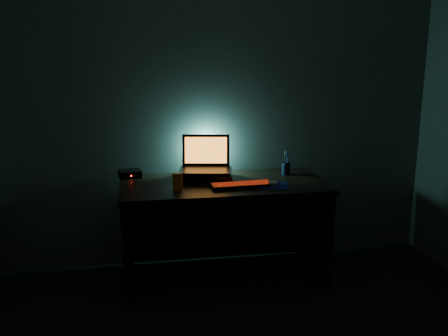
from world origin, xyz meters
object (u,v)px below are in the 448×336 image
laptop (206,162)px  pen_cup (286,169)px  keyboard (242,185)px  mouse (273,184)px  router (130,174)px  juice_glass (178,181)px

laptop → pen_cup: 0.63m
laptop → pen_cup: size_ratio=4.45×
keyboard → mouse: mouse is taller
keyboard → router: (-0.79, 0.41, 0.01)m
mouse → router: 1.09m
laptop → keyboard: (0.22, -0.30, -0.11)m
keyboard → pen_cup: size_ratio=4.76×
juice_glass → keyboard: bearing=0.2°
pen_cup → juice_glass: juice_glass is taller
keyboard → juice_glass: juice_glass is taller
laptop → router: (-0.57, 0.11, -0.09)m
mouse → pen_cup: pen_cup is taller
juice_glass → router: bearing=129.0°
juice_glass → mouse: bearing=-1.2°
keyboard → router: 0.89m
laptop → router: 0.59m
pen_cup → juice_glass: size_ratio=0.77×
router → pen_cup: bearing=-14.6°
router → laptop: bearing=-19.8°
pen_cup → mouse: bearing=-121.5°
mouse → router: bearing=173.5°
mouse → juice_glass: 0.68m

